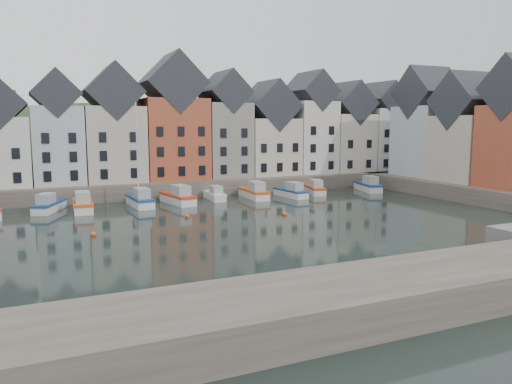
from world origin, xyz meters
TOP-DOWN VIEW (x-y plane):
  - ground at (0.00, 0.00)m, footprint 260.00×260.00m
  - far_quay at (0.00, 30.00)m, footprint 90.00×16.00m
  - right_quay at (37.00, 3.00)m, footprint 14.00×54.00m
  - near_wall at (-10.00, -22.00)m, footprint 50.00×6.00m
  - hillside at (0.02, 56.00)m, footprint 153.60×70.40m
  - far_terrace at (3.21, 28.00)m, footprint 72.37×8.16m
  - right_terrace at (36.00, 8.07)m, footprint 8.30×24.25m
  - mooring_buoys at (-4.00, 5.33)m, footprint 20.50×5.50m
  - boat_b at (-17.13, 17.99)m, footprint 4.13×6.38m
  - boat_c at (-13.60, 16.66)m, footprint 2.43×6.77m
  - boat_d at (-7.01, 17.26)m, footprint 2.34×6.67m
  - boat_e at (-2.33, 17.40)m, footprint 3.14×7.07m
  - boat_f at (2.91, 18.70)m, footprint 1.91×5.46m
  - boat_g at (8.10, 17.72)m, footprint 2.35×6.76m
  - boat_h at (13.13, 16.66)m, footprint 2.49×6.13m
  - boat_i at (17.71, 18.16)m, footprint 3.34×6.18m
  - boat_j at (26.40, 17.48)m, footprint 3.64×6.87m

SIDE VIEW (x-z plane):
  - hillside at x=0.02m, z-range -49.96..14.04m
  - ground at x=0.00m, z-range 0.00..0.00m
  - mooring_buoys at x=-4.00m, z-range -0.10..0.40m
  - boat_f at x=2.91m, z-range -0.42..1.65m
  - boat_i at x=17.71m, z-range -0.46..1.81m
  - boat_h at x=13.13m, z-range -0.46..1.83m
  - boat_b at x=-17.13m, z-range -0.48..1.87m
  - boat_j at x=26.40m, z-range -0.51..2.01m
  - boat_c at x=-13.60m, z-range -0.52..2.04m
  - boat_g at x=8.10m, z-range -0.52..2.05m
  - boat_e at x=-2.33m, z-range -0.53..2.09m
  - boat_d at x=-7.01m, z-range -5.47..7.11m
  - far_quay at x=0.00m, z-range 0.00..2.00m
  - right_quay at x=37.00m, z-range 0.00..2.00m
  - near_wall at x=-10.00m, z-range 0.00..2.00m
  - far_terrace at x=3.21m, z-range -0.01..17.76m
  - right_terrace at x=36.00m, z-range 0.73..17.10m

